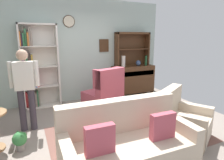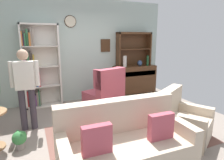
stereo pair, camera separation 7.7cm
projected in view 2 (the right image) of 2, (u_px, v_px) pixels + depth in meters
name	position (u px, v px, depth m)	size (l,w,h in m)	color
ground_plane	(111.00, 130.00, 3.72)	(5.40, 4.60, 0.02)	gray
wall_back	(82.00, 51.00, 5.32)	(5.00, 0.09, 2.80)	#ADC1B7
area_rug	(128.00, 135.00, 3.53)	(2.81, 1.80, 0.01)	brown
bookshelf	(38.00, 68.00, 4.78)	(0.90, 0.30, 2.10)	silver
sideboard	(135.00, 79.00, 5.88)	(1.30, 0.45, 0.92)	#4C2D19
sideboard_hutch	(134.00, 44.00, 5.75)	(1.10, 0.26, 1.00)	#4C2D19
vase_tall	(125.00, 61.00, 5.53)	(0.11, 0.11, 0.33)	beige
vase_round	(140.00, 63.00, 5.76)	(0.15, 0.15, 0.17)	#33476B
bottle_wine	(148.00, 61.00, 5.83)	(0.07, 0.07, 0.30)	#194223
couch_floral	(125.00, 146.00, 2.60)	(1.82, 0.89, 0.90)	beige
armchair_floral	(183.00, 122.00, 3.38)	(1.04, 1.05, 0.88)	beige
wingback_chair	(106.00, 94.00, 4.76)	(1.00, 1.01, 1.05)	#B74C5B
potted_plant_small	(20.00, 139.00, 3.04)	(0.22, 0.22, 0.31)	gray
person_reading	(26.00, 84.00, 3.56)	(0.53, 0.24, 1.56)	#38333D
coffee_table	(116.00, 117.00, 3.46)	(0.80, 0.50, 0.42)	#4C2D19
book_stack	(111.00, 112.00, 3.37)	(0.19, 0.15, 0.10)	#723F7F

